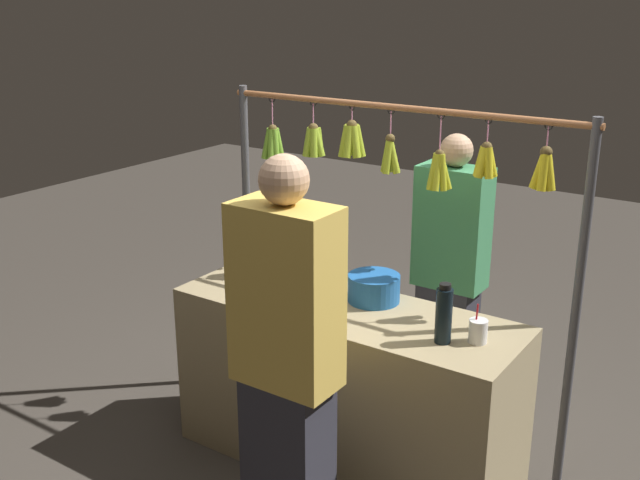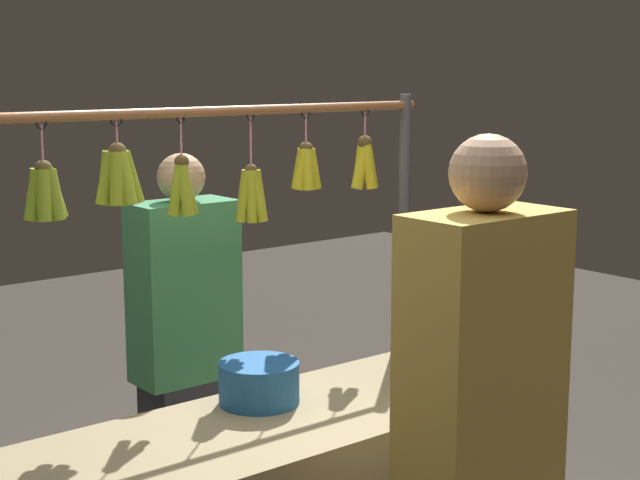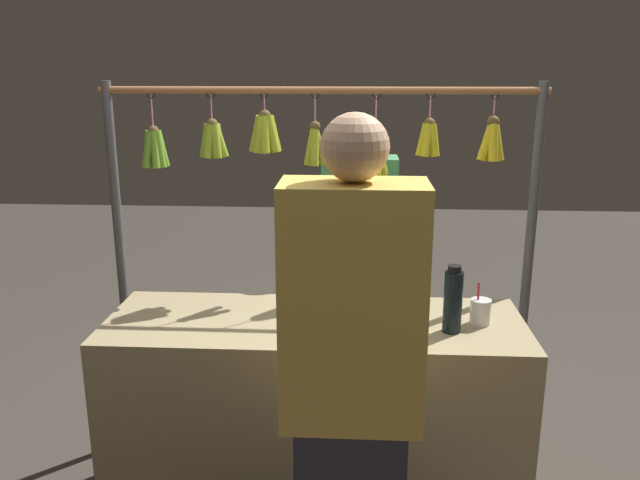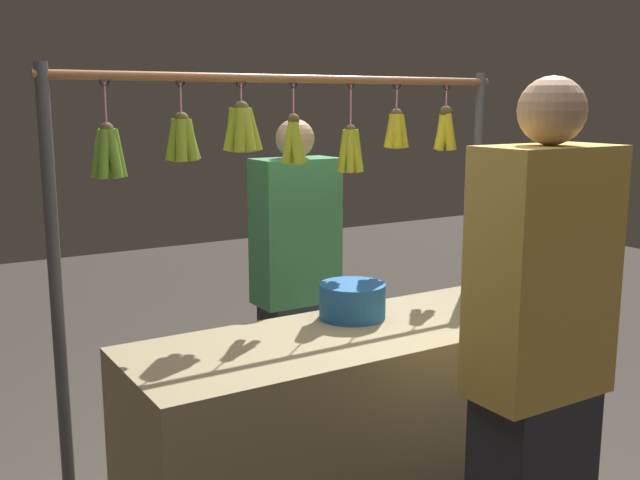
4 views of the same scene
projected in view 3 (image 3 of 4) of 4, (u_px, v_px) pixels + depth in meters
market_counter at (315, 414)px, 2.68m from camera, size 1.69×0.59×0.85m
display_rack at (313, 187)px, 2.86m from camera, size 1.95×0.15×1.78m
water_bottle at (453, 300)px, 2.43m from camera, size 0.07×0.07×0.27m
blue_bucket at (332, 293)px, 2.69m from camera, size 0.25×0.25×0.13m
drink_cup at (481, 312)px, 2.52m from camera, size 0.08×0.08×0.17m
vendor_person at (358, 277)px, 3.32m from camera, size 0.38×0.20×1.58m
customer_person at (351, 409)px, 1.90m from camera, size 0.41×0.22×1.73m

